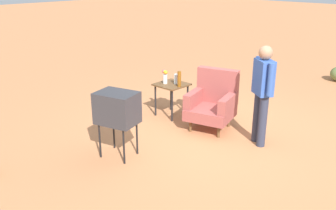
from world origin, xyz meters
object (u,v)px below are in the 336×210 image
at_px(side_table, 172,89).
at_px(soda_can_red, 178,78).
at_px(bottle_tall_amber, 179,79).
at_px(bottle_short_clear, 176,79).
at_px(tv_on_stand, 117,108).
at_px(armchair, 213,102).
at_px(flower_vase, 165,76).
at_px(person_standing, 262,90).

distance_m(side_table, soda_can_red, 0.27).
xyz_separation_m(bottle_tall_amber, bottle_short_clear, (-0.16, 0.08, -0.05)).
bearing_deg(tv_on_stand, armchair, 79.07).
relative_size(bottle_tall_amber, flower_vase, 1.13).
relative_size(tv_on_stand, bottle_short_clear, 5.15).
distance_m(armchair, person_standing, 1.07).
relative_size(bottle_tall_amber, bottle_short_clear, 1.50).
distance_m(armchair, bottle_short_clear, 0.92).
relative_size(armchair, tv_on_stand, 1.03).
height_order(tv_on_stand, bottle_tall_amber, tv_on_stand).
bearing_deg(flower_vase, tv_on_stand, -68.34).
relative_size(armchair, soda_can_red, 8.69).
bearing_deg(soda_can_red, bottle_tall_amber, -43.89).
distance_m(bottle_tall_amber, soda_can_red, 0.37).
height_order(bottle_short_clear, flower_vase, flower_vase).
distance_m(bottle_short_clear, soda_can_red, 0.19).
bearing_deg(armchair, bottle_tall_amber, -171.06).
bearing_deg(bottle_short_clear, flower_vase, -147.75).
bearing_deg(flower_vase, side_table, 31.40).
relative_size(person_standing, bottle_short_clear, 8.20).
height_order(person_standing, flower_vase, person_standing).
distance_m(side_table, flower_vase, 0.28).
bearing_deg(armchair, bottle_short_clear, -177.89).
height_order(side_table, person_standing, person_standing).
distance_m(side_table, bottle_tall_amber, 0.34).
height_order(bottle_tall_amber, bottle_short_clear, bottle_tall_amber).
distance_m(tv_on_stand, person_standing, 2.31).
bearing_deg(person_standing, side_table, -178.07).
distance_m(side_table, person_standing, 1.96).
distance_m(armchair, tv_on_stand, 1.95).
distance_m(tv_on_stand, flower_vase, 1.88).
bearing_deg(bottle_tall_amber, armchair, 8.94).
bearing_deg(armchair, flower_vase, -172.20).
relative_size(armchair, side_table, 1.62).
bearing_deg(tv_on_stand, bottle_tall_amber, 101.17).
distance_m(armchair, flower_vase, 1.11).
height_order(side_table, bottle_tall_amber, bottle_tall_amber).
relative_size(side_table, person_standing, 0.40).
relative_size(person_standing, bottle_tall_amber, 5.47).
bearing_deg(tv_on_stand, soda_can_red, 106.70).
bearing_deg(person_standing, tv_on_stand, -125.44).
xyz_separation_m(armchair, person_standing, (0.97, -0.01, 0.44)).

